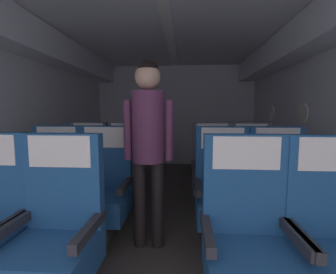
% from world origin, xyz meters
% --- Properties ---
extents(ground, '(3.78, 5.84, 0.02)m').
position_xyz_m(ground, '(0.00, 2.72, -0.01)').
color(ground, '#3D3833').
extents(fuselage_shell, '(3.66, 5.49, 2.29)m').
position_xyz_m(fuselage_shell, '(0.00, 2.99, 1.65)').
color(fuselage_shell, silver).
rests_on(fuselage_shell, ground).
extents(seat_a_left_aisle, '(0.53, 0.49, 1.06)m').
position_xyz_m(seat_a_left_aisle, '(-0.57, 1.40, 0.45)').
color(seat_a_left_aisle, '#38383D').
rests_on(seat_a_left_aisle, ground).
extents(seat_a_right_window, '(0.53, 0.49, 1.06)m').
position_xyz_m(seat_a_right_window, '(0.58, 1.42, 0.45)').
color(seat_a_right_window, '#38383D').
rests_on(seat_a_right_window, ground).
extents(seat_b_left_window, '(0.53, 0.49, 1.06)m').
position_xyz_m(seat_b_left_window, '(-1.07, 2.24, 0.45)').
color(seat_b_left_window, '#38383D').
rests_on(seat_b_left_window, ground).
extents(seat_b_left_aisle, '(0.53, 0.49, 1.06)m').
position_xyz_m(seat_b_left_aisle, '(-0.57, 2.23, 0.45)').
color(seat_b_left_aisle, '#38383D').
rests_on(seat_b_left_aisle, ground).
extents(seat_b_right_aisle, '(0.53, 0.49, 1.06)m').
position_xyz_m(seat_b_right_aisle, '(1.08, 2.24, 0.45)').
color(seat_b_right_aisle, '#38383D').
rests_on(seat_b_right_aisle, ground).
extents(seat_b_right_window, '(0.53, 0.49, 1.06)m').
position_xyz_m(seat_b_right_window, '(0.57, 2.23, 0.45)').
color(seat_b_right_window, '#38383D').
rests_on(seat_b_right_window, ground).
extents(seat_c_left_window, '(0.53, 0.49, 1.06)m').
position_xyz_m(seat_c_left_window, '(-1.08, 3.05, 0.45)').
color(seat_c_left_window, '#38383D').
rests_on(seat_c_left_window, ground).
extents(seat_c_left_aisle, '(0.53, 0.49, 1.06)m').
position_xyz_m(seat_c_left_aisle, '(-0.57, 3.07, 0.45)').
color(seat_c_left_aisle, '#38383D').
rests_on(seat_c_left_aisle, ground).
extents(seat_c_right_aisle, '(0.53, 0.49, 1.06)m').
position_xyz_m(seat_c_right_aisle, '(1.07, 3.06, 0.45)').
color(seat_c_right_aisle, '#38383D').
rests_on(seat_c_right_aisle, ground).
extents(seat_c_right_window, '(0.53, 0.49, 1.06)m').
position_xyz_m(seat_c_right_window, '(0.57, 3.06, 0.45)').
color(seat_c_right_window, '#38383D').
rests_on(seat_c_right_window, ground).
extents(flight_attendant, '(0.43, 0.28, 1.63)m').
position_xyz_m(flight_attendant, '(-0.10, 2.08, 1.01)').
color(flight_attendant, black).
rests_on(flight_attendant, ground).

